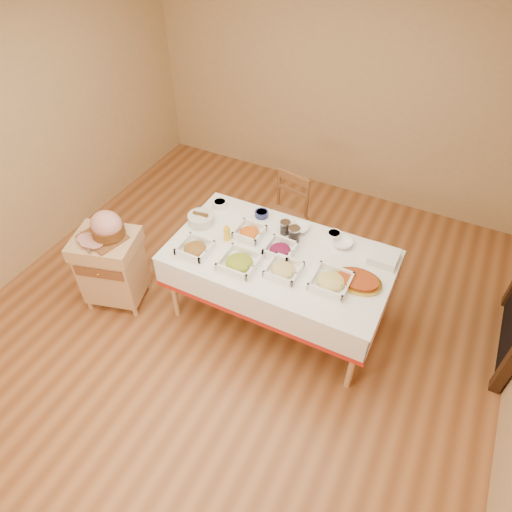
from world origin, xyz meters
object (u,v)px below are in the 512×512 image
(mustard_bottle, at_px, (227,233))
(plate_stack, at_px, (384,257))
(dining_chair, at_px, (284,216))
(dining_table, at_px, (279,268))
(preserve_jar_right, at_px, (294,235))
(butcher_cart, at_px, (111,265))
(brass_platter, at_px, (358,281))
(ham_on_board, at_px, (106,227))
(preserve_jar_left, at_px, (285,228))
(bread_basket, at_px, (201,219))

(mustard_bottle, distance_m, plate_stack, 1.29)
(dining_chair, bearing_deg, dining_table, -68.71)
(preserve_jar_right, bearing_deg, butcher_cart, -154.04)
(butcher_cart, distance_m, brass_platter, 2.18)
(dining_chair, height_order, ham_on_board, ham_on_board)
(dining_chair, relative_size, preserve_jar_right, 6.77)
(dining_table, distance_m, preserve_jar_right, 0.31)
(dining_table, distance_m, preserve_jar_left, 0.35)
(ham_on_board, height_order, brass_platter, ham_on_board)
(dining_chair, relative_size, plate_stack, 3.89)
(mustard_bottle, relative_size, brass_platter, 0.45)
(preserve_jar_left, relative_size, bread_basket, 0.51)
(dining_chair, xyz_separation_m, brass_platter, (0.99, -0.85, 0.33))
(dining_table, relative_size, mustard_bottle, 11.06)
(ham_on_board, relative_size, preserve_jar_right, 2.97)
(preserve_jar_right, height_order, mustard_bottle, mustard_bottle)
(preserve_jar_left, distance_m, preserve_jar_right, 0.12)
(butcher_cart, relative_size, preserve_jar_left, 6.40)
(preserve_jar_right, bearing_deg, dining_table, -97.42)
(ham_on_board, bearing_deg, dining_chair, 50.35)
(dining_table, xyz_separation_m, butcher_cart, (-1.43, -0.49, -0.17))
(dining_table, bearing_deg, brass_platter, -1.66)
(ham_on_board, bearing_deg, plate_stack, 19.94)
(preserve_jar_left, bearing_deg, brass_platter, -21.14)
(dining_table, distance_m, mustard_bottle, 0.53)
(ham_on_board, bearing_deg, butcher_cart, -141.86)
(preserve_jar_right, height_order, brass_platter, preserve_jar_right)
(dining_table, relative_size, bread_basket, 7.91)
(butcher_cart, distance_m, preserve_jar_left, 1.60)
(preserve_jar_right, distance_m, plate_stack, 0.75)
(bread_basket, xyz_separation_m, brass_platter, (1.45, -0.08, -0.02))
(preserve_jar_left, distance_m, brass_platter, 0.79)
(preserve_jar_right, distance_m, bread_basket, 0.83)
(dining_table, relative_size, dining_chair, 2.06)
(butcher_cart, xyz_separation_m, preserve_jar_left, (1.35, 0.76, 0.38))
(dining_chair, bearing_deg, preserve_jar_right, -60.13)
(butcher_cart, distance_m, preserve_jar_right, 1.67)
(dining_table, height_order, mustard_bottle, mustard_bottle)
(bread_basket, relative_size, plate_stack, 1.02)
(dining_chair, xyz_separation_m, preserve_jar_left, (0.25, -0.56, 0.36))
(bread_basket, height_order, brass_platter, bread_basket)
(mustard_bottle, height_order, bread_basket, mustard_bottle)
(dining_table, relative_size, brass_platter, 4.95)
(ham_on_board, height_order, mustard_bottle, ham_on_board)
(bread_basket, relative_size, brass_platter, 0.63)
(dining_chair, xyz_separation_m, preserve_jar_right, (0.35, -0.61, 0.36))
(preserve_jar_left, height_order, bread_basket, preserve_jar_left)
(dining_chair, relative_size, bread_basket, 3.83)
(dining_table, height_order, preserve_jar_right, preserve_jar_right)
(bread_basket, bearing_deg, ham_on_board, -139.03)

